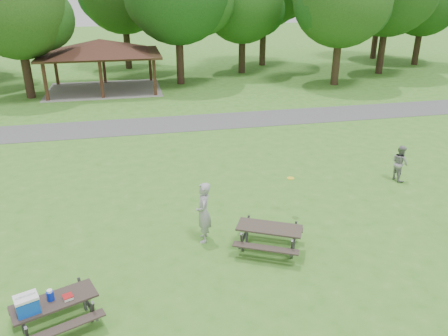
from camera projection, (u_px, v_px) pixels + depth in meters
ground at (220, 265)px, 12.56m from camera, size 160.00×160.00×0.00m
asphalt_path at (170, 124)px, 25.16m from camera, size 120.00×3.20×0.02m
pavilion at (100, 49)px, 32.18m from camera, size 8.60×7.01×3.76m
tree_row_d at (18, 12)px, 28.84m from camera, size 6.93×6.60×9.27m
tree_row_f at (244, 4)px, 37.55m from camera, size 7.35×7.00×9.55m
tree_row_g at (343, 0)px, 32.69m from camera, size 7.77×7.40×10.25m
tree_row_i at (425, 2)px, 41.51m from camera, size 7.14×6.80×9.52m
picnic_table_near at (46, 305)px, 9.90m from camera, size 2.28×2.07×1.30m
picnic_table_middle at (269, 233)px, 13.05m from camera, size 2.40×2.24×0.83m
frisbee_in_flight at (291, 178)px, 14.85m from camera, size 0.29×0.29×0.02m
frisbee_thrower at (204, 213)px, 13.43m from camera, size 0.59×0.79×1.96m
frisbee_catcher at (400, 163)px, 17.77m from camera, size 0.62×0.77×1.49m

